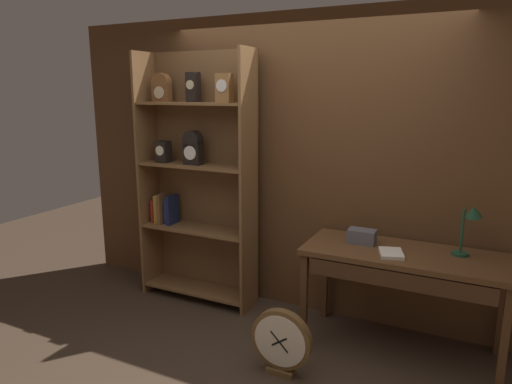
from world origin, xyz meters
TOP-DOWN VIEW (x-y plane):
  - ground_plane at (0.00, 0.00)m, footprint 10.00×10.00m
  - back_wood_panel at (0.00, 1.26)m, footprint 4.80×0.05m
  - bookshelf at (-0.98, 1.01)m, footprint 1.11×0.32m
  - workbench at (0.92, 0.86)m, footprint 1.47×0.62m
  - desk_lamp at (1.33, 0.96)m, footprint 0.19×0.18m
  - toolbox_small at (0.59, 0.95)m, footprint 0.21×0.13m
  - open_repair_manual at (0.84, 0.78)m, footprint 0.22×0.26m
  - round_clock_large at (0.23, 0.20)m, footprint 0.44×0.11m

SIDE VIEW (x-z plane):
  - ground_plane at x=0.00m, z-range 0.00..0.00m
  - round_clock_large at x=0.23m, z-range 0.00..0.49m
  - workbench at x=0.92m, z-range 0.31..1.09m
  - open_repair_manual at x=0.84m, z-range 0.79..0.81m
  - toolbox_small at x=0.59m, z-range 0.79..0.90m
  - desk_lamp at x=1.33m, z-range 0.84..1.25m
  - bookshelf at x=-0.98m, z-range 0.03..2.33m
  - back_wood_panel at x=0.00m, z-range 0.00..2.60m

